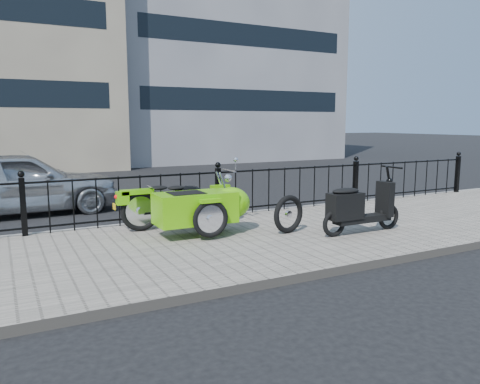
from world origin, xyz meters
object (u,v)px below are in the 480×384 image
motorcycle_sidecar (202,205)px  spare_tire (288,214)px  scooter (358,208)px  sedan_car (19,183)px

motorcycle_sidecar → spare_tire: size_ratio=3.53×
motorcycle_sidecar → spare_tire: (1.28, -0.68, -0.15)m
scooter → spare_tire: size_ratio=2.53×
motorcycle_sidecar → sedan_car: 4.63m
scooter → sedan_car: (-4.89, 5.07, 0.14)m
scooter → spare_tire: 1.15m
motorcycle_sidecar → sedan_car: sedan_car is taller
motorcycle_sidecar → scooter: bearing=-28.4°
spare_tire → sedan_car: sedan_car is taller
motorcycle_sidecar → spare_tire: motorcycle_sidecar is taller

